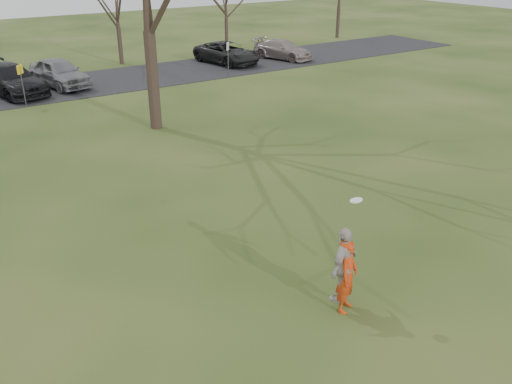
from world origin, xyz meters
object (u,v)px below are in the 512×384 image
(car_6, at_px, (227,53))
(catching_play, at_px, (344,265))
(car_3, at_px, (10,79))
(car_4, at_px, (59,73))
(car_7, at_px, (283,50))
(player_defender, at_px, (347,276))

(car_6, relative_size, catching_play, 2.09)
(car_3, relative_size, car_6, 1.07)
(car_4, xyz_separation_m, car_7, (15.49, -0.41, -0.15))
(car_6, bearing_deg, car_3, 173.24)
(car_4, relative_size, car_6, 0.92)
(car_3, distance_m, catching_play, 24.48)
(car_3, xyz_separation_m, car_4, (2.70, 0.24, 0.01))
(player_defender, bearing_deg, car_6, 33.49)
(car_6, distance_m, catching_play, 27.80)
(car_3, height_order, car_7, car_3)
(player_defender, distance_m, car_3, 24.57)
(car_3, distance_m, car_7, 18.19)
(car_7, bearing_deg, player_defender, -142.13)
(player_defender, distance_m, catching_play, 0.26)
(catching_play, bearing_deg, car_7, 56.23)
(car_7, distance_m, catching_play, 29.13)
(car_6, bearing_deg, player_defender, -124.98)
(car_3, bearing_deg, player_defender, -100.05)
(car_4, xyz_separation_m, catching_play, (-0.70, -24.63, 0.29))
(car_3, bearing_deg, catching_play, -100.10)
(car_4, bearing_deg, player_defender, -103.00)
(car_6, bearing_deg, car_4, 172.67)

